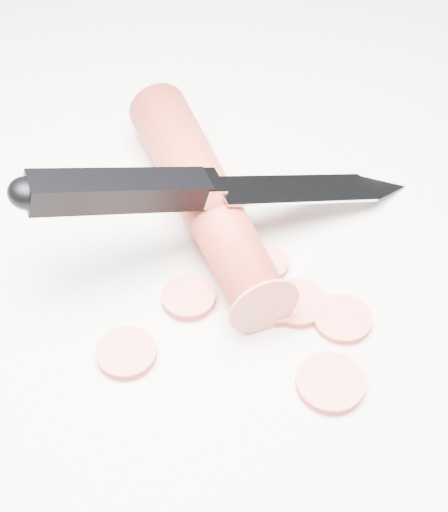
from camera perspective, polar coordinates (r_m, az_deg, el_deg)
ground at (r=0.47m, az=-1.96°, el=-0.31°), size 2.40×2.40×0.00m
carrot at (r=0.48m, az=-1.65°, el=4.95°), size 0.09×0.21×0.04m
carrot_slice_0 at (r=0.42m, az=-7.81°, el=-7.72°), size 0.04×0.04×0.01m
carrot_slice_1 at (r=0.41m, az=8.50°, el=-10.02°), size 0.04×0.04×0.01m
carrot_slice_2 at (r=0.45m, az=-2.85°, el=-3.36°), size 0.03×0.03×0.01m
carrot_slice_3 at (r=0.46m, az=3.35°, el=-0.63°), size 0.03×0.03×0.01m
carrot_slice_4 at (r=0.44m, az=9.44°, el=-5.00°), size 0.04×0.04×0.01m
carrot_slice_5 at (r=0.44m, az=4.35°, el=-3.91°), size 0.03×0.03×0.01m
carrot_slice_6 at (r=0.45m, az=5.90°, el=-3.80°), size 0.04×0.04×0.01m
kitchen_knife at (r=0.46m, az=0.63°, el=5.82°), size 0.27×0.10×0.09m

